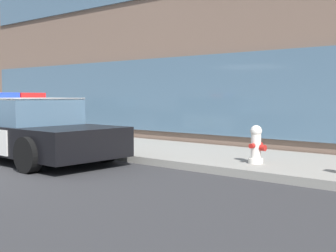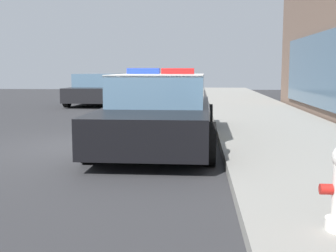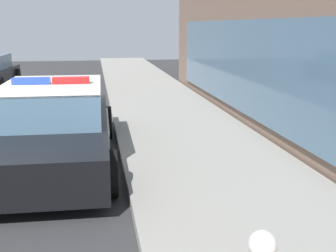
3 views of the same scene
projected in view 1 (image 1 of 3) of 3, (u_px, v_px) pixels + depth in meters
sidewalk at (120, 147)px, 11.83m from camera, size 48.00×2.97×0.15m
storefront_building at (290, 43)px, 16.50m from camera, size 23.50×12.03×6.71m
police_cruiser at (23, 129)px, 10.06m from camera, size 5.19×2.16×1.49m
fire_hydrant at (256, 145)px, 8.39m from camera, size 0.34×0.39×0.73m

